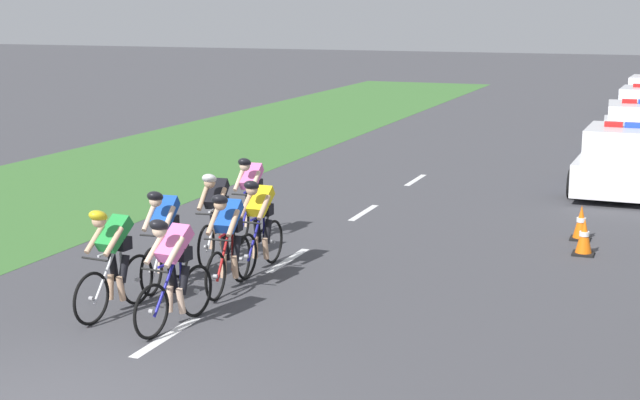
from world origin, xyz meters
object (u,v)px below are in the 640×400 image
cyclist_lead (113,259)px  police_car_nearest (622,161)px  cyclist_sixth (259,223)px  cyclist_third (164,236)px  traffic_cone_far (584,237)px  police_car_second (636,131)px  cyclist_fifth (216,215)px  cyclist_fourth (228,240)px  cyclist_seventh (251,196)px  traffic_cone_near (581,223)px  cyclist_second (173,270)px

cyclist_lead → police_car_nearest: (5.88, 11.87, -0.11)m
cyclist_sixth → cyclist_third: bearing=-127.1°
traffic_cone_far → police_car_second: bearing=89.1°
police_car_second → cyclist_fifth: bearing=-111.8°
cyclist_fourth → cyclist_seventh: (-1.10, 3.13, 0.00)m
cyclist_fifth → police_car_second: (5.86, 14.61, -0.11)m
cyclist_fifth → traffic_cone_far: 6.26m
traffic_cone_near → traffic_cone_far: 1.10m
police_car_second → cyclist_second: bearing=-105.2°
police_car_nearest → traffic_cone_near: police_car_nearest is taller
cyclist_lead → cyclist_fifth: bearing=89.5°
cyclist_lead → cyclist_third: same height
police_car_nearest → police_car_second: bearing=90.0°
cyclist_third → cyclist_fourth: bearing=7.1°
cyclist_third → cyclist_fourth: same height
cyclist_lead → cyclist_sixth: bearing=70.6°
cyclist_fifth → traffic_cone_near: size_ratio=2.68×
cyclist_fifth → traffic_cone_far: bearing=24.8°
police_car_nearest → traffic_cone_far: police_car_nearest is taller
cyclist_second → traffic_cone_near: size_ratio=2.68×
cyclist_third → cyclist_seventh: bearing=91.7°
cyclist_sixth → cyclist_seventh: (-1.07, 1.97, 0.00)m
police_car_second → traffic_cone_far: police_car_second is taller
cyclist_fourth → traffic_cone_far: cyclist_fourth is taller
traffic_cone_far → cyclist_lead: bearing=-135.4°
cyclist_fourth → cyclist_seventh: 3.32m
cyclist_lead → cyclist_second: bearing=-10.2°
cyclist_fifth → cyclist_lead: bearing=-90.5°
cyclist_seventh → cyclist_lead: bearing=-88.5°
traffic_cone_near → police_car_second: bearing=88.2°
cyclist_sixth → cyclist_seventh: size_ratio=1.00×
cyclist_second → police_car_nearest: (4.84, 12.06, -0.11)m
cyclist_seventh → cyclist_fourth: bearing=-70.7°
cyclist_second → police_car_nearest: bearing=68.1°
cyclist_fourth → police_car_second: 16.81m
cyclist_fourth → cyclist_fifth: 1.74m
police_car_second → traffic_cone_far: size_ratio=7.05×
cyclist_seventh → traffic_cone_far: size_ratio=2.69×
police_car_nearest → traffic_cone_far: 6.27m
cyclist_third → police_car_nearest: (5.91, 10.46, -0.11)m
cyclist_fifth → cyclist_sixth: same height
cyclist_third → traffic_cone_near: (5.56, 5.29, -0.48)m
cyclist_seventh → police_car_second: 14.27m
cyclist_third → cyclist_seventh: same height
traffic_cone_far → police_car_nearest: bearing=88.3°
cyclist_lead → cyclist_sixth: (0.95, 2.71, 0.00)m
cyclist_fourth → traffic_cone_far: size_ratio=2.69×
cyclist_fourth → police_car_nearest: (4.91, 10.33, -0.11)m
cyclist_seventh → cyclist_second: bearing=-76.6°
cyclist_fifth → cyclist_seventh: (-0.15, 1.67, 0.00)m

